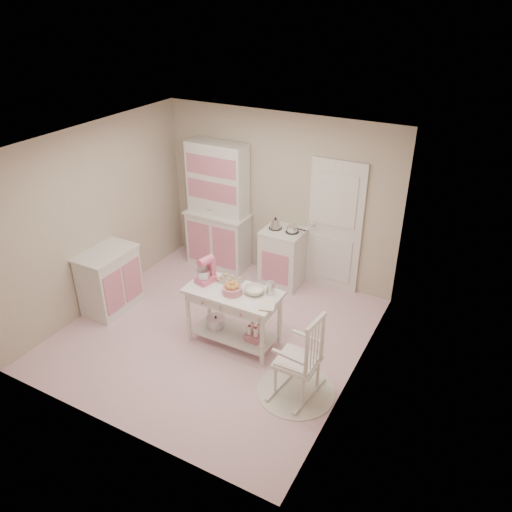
# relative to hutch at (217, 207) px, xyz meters

# --- Properties ---
(room_shell) EXTENTS (3.84, 3.84, 2.62)m
(room_shell) POSITION_rel_hutch_xyz_m (0.96, -1.66, 0.61)
(room_shell) COLOR pink
(room_shell) RESTS_ON ground
(door) EXTENTS (0.82, 0.05, 2.04)m
(door) POSITION_rel_hutch_xyz_m (1.91, 0.21, -0.02)
(door) COLOR silver
(door) RESTS_ON ground
(hutch) EXTENTS (1.06, 0.50, 2.08)m
(hutch) POSITION_rel_hutch_xyz_m (0.00, 0.00, 0.00)
(hutch) COLOR silver
(hutch) RESTS_ON ground
(stove) EXTENTS (0.62, 0.57, 0.92)m
(stove) POSITION_rel_hutch_xyz_m (1.20, -0.05, -0.58)
(stove) COLOR silver
(stove) RESTS_ON ground
(base_cabinet) EXTENTS (0.54, 0.84, 0.92)m
(base_cabinet) POSITION_rel_hutch_xyz_m (-0.67, -1.85, -0.58)
(base_cabinet) COLOR silver
(base_cabinet) RESTS_ON ground
(lace_rug) EXTENTS (0.92, 0.92, 0.01)m
(lace_rug) POSITION_rel_hutch_xyz_m (2.39, -2.16, -1.03)
(lace_rug) COLOR white
(lace_rug) RESTS_ON ground
(rocking_chair) EXTENTS (0.56, 0.77, 1.10)m
(rocking_chair) POSITION_rel_hutch_xyz_m (2.39, -2.16, -0.49)
(rocking_chair) COLOR silver
(rocking_chair) RESTS_ON ground
(work_table) EXTENTS (1.20, 0.60, 0.80)m
(work_table) POSITION_rel_hutch_xyz_m (1.29, -1.71, -0.64)
(work_table) COLOR silver
(work_table) RESTS_ON ground
(stand_mixer) EXTENTS (0.26, 0.32, 0.34)m
(stand_mixer) POSITION_rel_hutch_xyz_m (0.87, -1.69, -0.07)
(stand_mixer) COLOR #D85B83
(stand_mixer) RESTS_ON work_table
(cookie_tray) EXTENTS (0.34, 0.24, 0.02)m
(cookie_tray) POSITION_rel_hutch_xyz_m (1.14, -1.53, -0.23)
(cookie_tray) COLOR silver
(cookie_tray) RESTS_ON work_table
(bread_basket) EXTENTS (0.25, 0.25, 0.09)m
(bread_basket) POSITION_rel_hutch_xyz_m (1.31, -1.76, -0.19)
(bread_basket) COLOR #C77289
(bread_basket) RESTS_ON work_table
(mixing_bowl) EXTENTS (0.26, 0.26, 0.08)m
(mixing_bowl) POSITION_rel_hutch_xyz_m (1.55, -1.63, -0.20)
(mixing_bowl) COLOR silver
(mixing_bowl) RESTS_ON work_table
(metal_pitcher) EXTENTS (0.10, 0.10, 0.17)m
(metal_pitcher) POSITION_rel_hutch_xyz_m (1.73, -1.55, -0.16)
(metal_pitcher) COLOR silver
(metal_pitcher) RESTS_ON work_table
(recipe_book) EXTENTS (0.23, 0.28, 0.02)m
(recipe_book) POSITION_rel_hutch_xyz_m (1.74, -1.83, -0.23)
(recipe_book) COLOR silver
(recipe_book) RESTS_ON work_table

